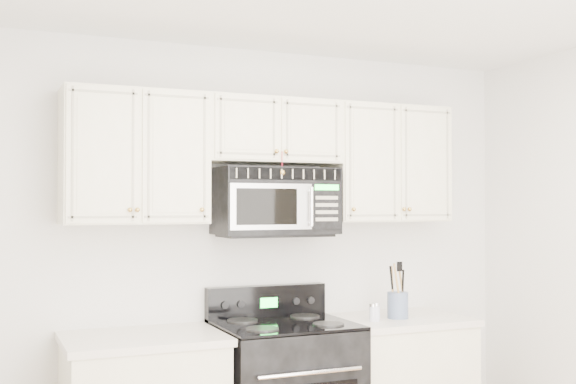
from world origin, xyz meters
TOP-DOWN VIEW (x-y plane):
  - room at (0.00, 0.00)m, footprint 3.51×3.51m
  - upper_cabinets at (0.00, 1.58)m, footprint 2.44×0.37m
  - microwave at (0.03, 1.56)m, footprint 0.73×0.41m
  - utensil_crock at (0.78, 1.38)m, footprint 0.13×0.13m
  - shaker_salt at (0.60, 1.33)m, footprint 0.05×0.05m
  - shaker_pepper at (0.58, 1.34)m, footprint 0.05×0.05m

SIDE VIEW (x-z plane):
  - shaker_pepper at x=0.58m, z-range 0.92..1.03m
  - shaker_salt at x=0.60m, z-range 0.92..1.03m
  - utensil_crock at x=0.78m, z-range 0.84..1.18m
  - room at x=0.00m, z-range 0.00..2.60m
  - microwave at x=0.03m, z-range 1.45..1.85m
  - upper_cabinets at x=0.00m, z-range 1.56..2.31m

